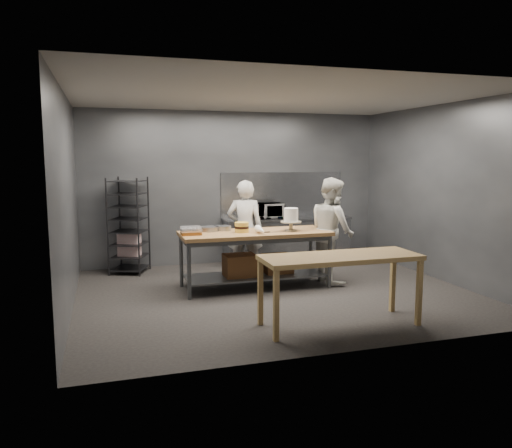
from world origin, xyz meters
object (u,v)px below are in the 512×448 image
Objects in this scene: work_table at (255,253)px; layer_cake at (242,227)px; speed_rack at (129,226)px; chef_behind at (245,229)px; microwave at (269,211)px; chef_right at (332,230)px; frosted_cake_stand at (291,217)px; near_counter at (340,262)px.

layer_cake is (-0.23, -0.00, 0.43)m from work_table.
speed_rack is at bearing 138.29° from work_table.
chef_behind is 3.17× the size of microwave.
microwave is (0.83, 1.77, 0.48)m from work_table.
chef_right is (1.33, -0.71, 0.03)m from chef_behind.
layer_cake is (-1.05, -1.78, -0.05)m from microwave.
chef_behind is 4.61× the size of frosted_cake_stand.
work_table reaches higher than near_counter.
layer_cake is (-0.25, -0.73, 0.14)m from chef_behind.
layer_cake reaches higher than work_table.
layer_cake is at bearing 89.01° from chef_behind.
work_table is 2.01m from microwave.
speed_rack is 4.70× the size of frosted_cake_stand.
microwave is (-0.53, 1.77, 0.16)m from chef_right.
frosted_cake_stand is at bearing 99.35° from chef_right.
microwave is at bearing 65.06° from work_table.
chef_right reaches higher than near_counter.
near_counter is at bearing -57.76° from speed_rack.
layer_cake is (-0.70, 2.07, 0.19)m from near_counter.
chef_right is 1.59m from layer_cake.
work_table is at bearing 1.00° from layer_cake.
work_table is at bearing -114.94° from microwave.
speed_rack reaches higher than microwave.
speed_rack is at bearing -178.32° from microwave.
near_counter is 2.26m from chef_right.
chef_behind reaches higher than microwave.
speed_rack is 3.23× the size of microwave.
chef_behind is 1.51m from chef_right.
near_counter is 4.45m from speed_rack.
speed_rack reaches higher than near_counter.
layer_cake is (-0.80, 0.10, -0.15)m from frosted_cake_stand.
speed_rack is at bearing 122.24° from near_counter.
frosted_cake_stand is at bearing -7.04° from layer_cake.
work_table is 1.39m from chef_right.
speed_rack is (-1.90, 1.69, 0.28)m from work_table.
work_table is 1.35× the size of chef_right.
chef_right is at bearing -27.41° from speed_rack.
speed_rack is 0.99× the size of chef_right.
microwave is 1.45× the size of frosted_cake_stand.
microwave is at bearing -108.89° from chef_behind.
work_table is 10.71× the size of layer_cake.
speed_rack is 3.67m from chef_right.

